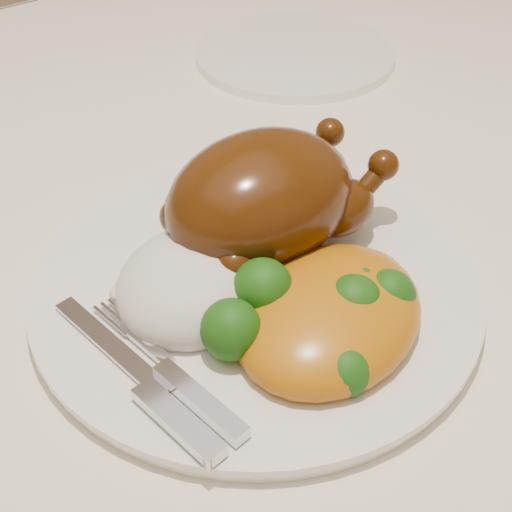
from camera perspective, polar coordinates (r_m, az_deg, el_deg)
dining_table at (r=0.63m, az=-16.99°, el=-8.43°), size 1.60×0.90×0.76m
tablecloth at (r=0.58m, az=-18.36°, el=-3.53°), size 1.73×1.03×0.18m
dinner_plate at (r=0.51m, az=0.00°, el=-2.32°), size 0.40×0.40×0.01m
side_plate at (r=0.84m, az=3.11°, el=15.80°), size 0.28×0.28×0.01m
roast_chicken at (r=0.50m, az=0.79°, el=4.75°), size 0.18×0.11×0.09m
rice_mound at (r=0.48m, az=-4.90°, el=-2.30°), size 0.15×0.14×0.06m
mac_and_cheese at (r=0.46m, az=5.83°, el=-4.47°), size 0.17×0.15×0.06m
cutlery at (r=0.43m, az=-7.23°, el=-10.34°), size 0.04×0.17×0.01m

